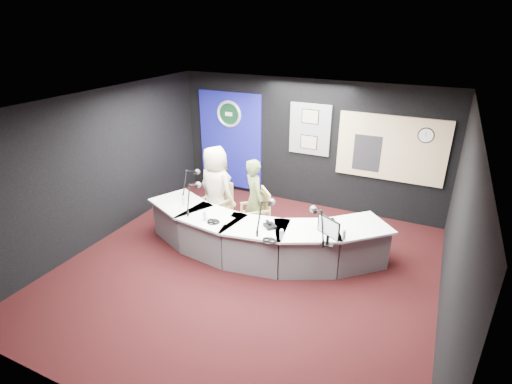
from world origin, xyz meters
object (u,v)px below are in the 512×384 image
at_px(broadcast_desk, 258,236).
at_px(armchair_left, 217,206).
at_px(person_man, 216,189).
at_px(person_woman, 255,199).
at_px(armchair_right, 255,215).

xyz_separation_m(broadcast_desk, armchair_left, (-1.17, 0.56, 0.11)).
relative_size(person_man, person_woman, 1.08).
bearing_deg(person_woman, armchair_right, -0.00).
height_order(armchair_right, person_man, person_man).
height_order(armchair_left, person_man, person_man).
xyz_separation_m(broadcast_desk, armchair_right, (-0.32, 0.55, 0.10)).
bearing_deg(armchair_right, broadcast_desk, -11.90).
bearing_deg(armchair_left, person_woman, 14.41).
height_order(armchair_left, armchair_right, armchair_left).
xyz_separation_m(armchair_left, person_man, (0.00, 0.00, 0.38)).
xyz_separation_m(armchair_left, person_woman, (0.85, -0.01, 0.31)).
relative_size(broadcast_desk, person_woman, 2.82).
xyz_separation_m(armchair_right, person_woman, (0.00, 0.00, 0.33)).
relative_size(armchair_left, armchair_right, 1.02).
height_order(person_man, person_woman, person_man).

